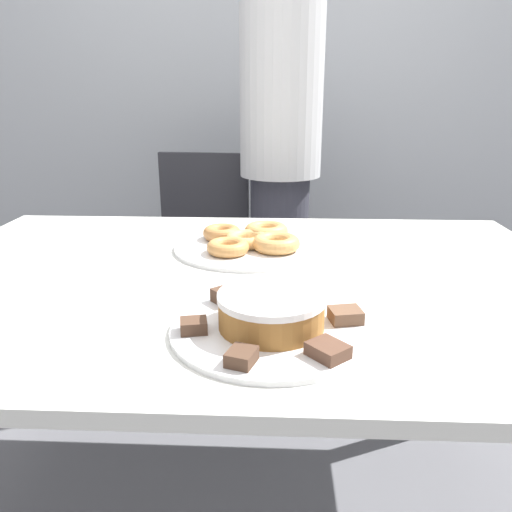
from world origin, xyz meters
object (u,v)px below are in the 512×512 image
(office_chair_left, at_px, (199,266))
(plate_donuts, at_px, (246,247))
(plate_cake, at_px, (271,329))
(person_standing, at_px, (280,159))
(frosted_cake, at_px, (271,310))

(office_chair_left, height_order, plate_donuts, office_chair_left)
(plate_cake, relative_size, plate_donuts, 0.91)
(person_standing, relative_size, frosted_cake, 8.82)
(person_standing, distance_m, plate_cake, 1.28)
(office_chair_left, distance_m, plate_cake, 1.32)
(plate_donuts, xyz_separation_m, frosted_cake, (0.08, -0.49, 0.04))
(office_chair_left, xyz_separation_m, plate_cake, (0.33, -1.23, 0.32))
(person_standing, relative_size, plate_cake, 4.68)
(office_chair_left, xyz_separation_m, plate_donuts, (0.26, -0.74, 0.32))
(office_chair_left, relative_size, plate_cake, 2.51)
(plate_cake, distance_m, frosted_cake, 0.04)
(frosted_cake, bearing_deg, office_chair_left, 105.12)
(plate_cake, relative_size, frosted_cake, 1.88)
(plate_donuts, distance_m, frosted_cake, 0.50)
(frosted_cake, bearing_deg, plate_donuts, 98.85)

